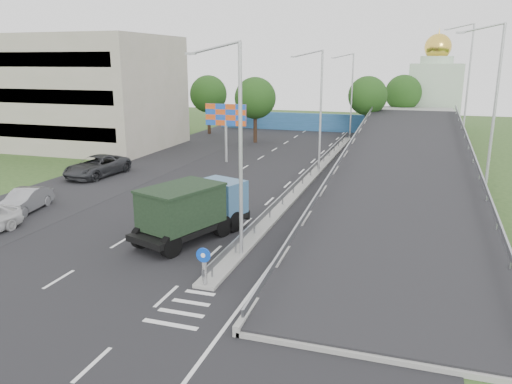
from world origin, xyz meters
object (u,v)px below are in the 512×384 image
at_px(lamp_post_far, 350,91).
at_px(church, 434,91).
at_px(sign_bollard, 204,266).
at_px(billboard, 226,118).
at_px(parked_car_b, 25,201).
at_px(lamp_post_near, 237,140).
at_px(lamp_post_mid, 319,105).
at_px(parked_car_c, 97,166).
at_px(dump_truck, 193,208).

distance_m(lamp_post_far, church, 17.15).
xyz_separation_m(sign_bollard, billboard, (-9.00, 25.83, 3.15)).
height_order(church, parked_car_b, church).
height_order(lamp_post_near, lamp_post_far, same).
relative_size(church, billboard, 2.51).
relative_size(lamp_post_mid, parked_car_b, 2.27).
distance_m(lamp_post_near, church, 54.90).
xyz_separation_m(parked_car_b, parked_car_c, (-1.68, 10.08, 0.12)).
bearing_deg(lamp_post_far, church, 54.76).
relative_size(sign_bollard, church, 0.12).
bearing_deg(sign_bollard, parked_car_c, 135.37).
bearing_deg(church, lamp_post_mid, -106.22).
bearing_deg(church, lamp_post_near, -100.38).
relative_size(church, parked_car_b, 3.10).
relative_size(lamp_post_near, parked_car_b, 2.27).
height_order(lamp_post_mid, billboard, lamp_post_mid).
xyz_separation_m(lamp_post_near, lamp_post_far, (0.00, 40.00, 0.00)).
bearing_deg(parked_car_c, lamp_post_far, 62.62).
bearing_deg(church, parked_car_b, -116.50).
bearing_deg(lamp_post_mid, lamp_post_near, -90.00).
distance_m(lamp_post_far, billboard, 20.24).
height_order(church, parked_car_c, church).
distance_m(lamp_post_far, parked_car_b, 40.47).
bearing_deg(parked_car_b, church, 53.51).
height_order(parked_car_b, parked_car_c, parked_car_c).
distance_m(sign_bollard, billboard, 27.53).
height_order(sign_bollard, dump_truck, dump_truck).
bearing_deg(parked_car_c, dump_truck, -33.56).
height_order(dump_truck, parked_car_b, dump_truck).
height_order(lamp_post_near, parked_car_b, lamp_post_near).
height_order(lamp_post_far, billboard, lamp_post_far).
bearing_deg(lamp_post_far, parked_car_b, -112.78).
xyz_separation_m(church, parked_car_b, (-25.44, -51.01, -4.58)).
distance_m(church, dump_truck, 53.94).
bearing_deg(billboard, lamp_post_far, 63.16).
distance_m(billboard, parked_car_c, 12.52).
bearing_deg(lamp_post_far, lamp_post_mid, -90.00).
bearing_deg(dump_truck, lamp_post_near, -9.86).
relative_size(lamp_post_mid, lamp_post_far, 1.00).
relative_size(church, parked_car_c, 2.24).
distance_m(lamp_post_far, dump_truck, 38.56).
height_order(dump_truck, parked_car_c, dump_truck).
relative_size(lamp_post_near, parked_car_c, 1.63).
xyz_separation_m(lamp_post_near, lamp_post_mid, (0.00, 20.00, 0.00)).
relative_size(sign_bollard, lamp_post_mid, 0.17).
xyz_separation_m(dump_truck, parked_car_b, (-12.35, 1.19, -0.97)).
relative_size(lamp_post_mid, church, 0.73).
xyz_separation_m(lamp_post_far, dump_truck, (-3.19, -38.21, -4.11)).
bearing_deg(sign_bollard, dump_truck, 118.76).
bearing_deg(parked_car_b, lamp_post_far, 57.23).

